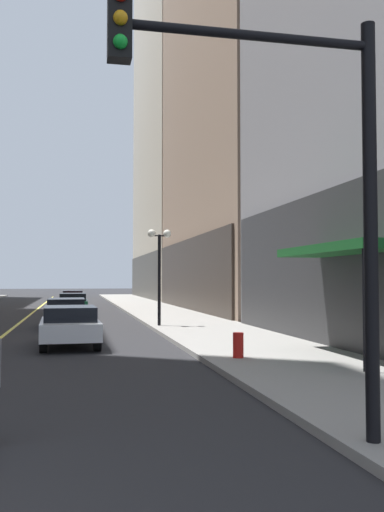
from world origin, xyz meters
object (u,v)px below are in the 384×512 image
Objects in this scene: traffic_light_near_right at (293,154)px; fire_hydrant_right at (238,348)px; street_lamp_right_mid at (159,256)px; car_red at (72,298)px; car_grey at (66,311)px; car_green at (73,303)px; car_white at (70,325)px.

fire_hydrant_right is (1.55, 7.62, -3.34)m from traffic_light_near_right.
car_red is at bearing 100.54° from street_lamp_right_mid.
car_red is 21.46m from street_lamp_right_mid.
car_grey and car_green have the same top height.
car_grey is at bearing 98.52° from traffic_light_near_right.
street_lamp_right_mid is at bearing 57.52° from car_white.
car_grey is at bearing 155.32° from street_lamp_right_mid.
fire_hydrant_right is at bearing 78.50° from traffic_light_near_right.
car_green is 22.90m from fire_hydrant_right.
car_white is 0.92× the size of street_lamp_right_mid.
car_red is at bearing 89.51° from car_grey.
traffic_light_near_right reaches higher than fire_hydrant_right.
car_green is (0.27, 10.01, -0.00)m from car_grey.
car_white is 26.98m from car_red.
car_red is (-0.06, 26.98, 0.00)m from car_white.
car_white is at bearing 102.87° from traffic_light_near_right.
car_green reaches higher than fire_hydrant_right.
street_lamp_right_mid is 5.54× the size of fire_hydrant_right.
car_green is at bearing 95.20° from traffic_light_near_right.
car_red is (-0.11, 9.07, -0.00)m from car_green.
car_green is (0.05, 17.91, 0.00)m from car_white.
street_lamp_right_mid is at bearing -79.46° from car_red.
car_white is at bearing -88.38° from car_grey.
fire_hydrant_right is (4.34, -4.58, -0.32)m from car_white.
car_white is 7.90m from car_grey.
car_grey is (-0.22, 7.89, 0.00)m from car_white.
traffic_light_near_right is at bearing -93.30° from street_lamp_right_mid.
street_lamp_right_mid is (3.79, -11.88, 2.54)m from car_green.
car_red is (0.16, 19.09, -0.00)m from car_grey.
car_red is 5.62× the size of fire_hydrant_right.
street_lamp_right_mid is (1.05, 18.22, -0.49)m from traffic_light_near_right.
street_lamp_right_mid is (3.90, -20.95, 2.54)m from car_red.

